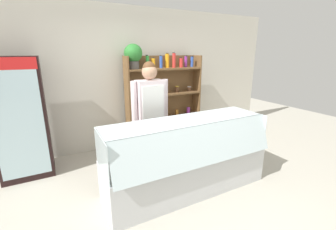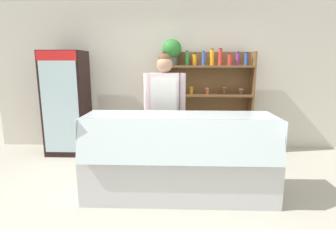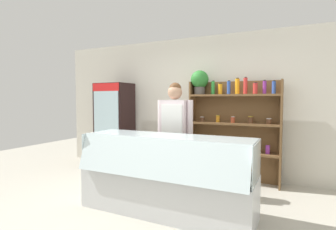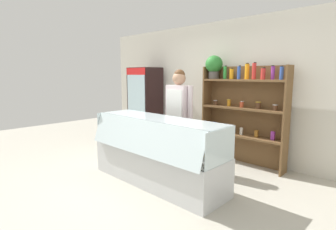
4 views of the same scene
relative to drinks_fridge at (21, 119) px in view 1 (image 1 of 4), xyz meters
The scene contains 6 objects.
ground_plane 2.58m from the drinks_fridge, 39.03° to the right, with size 12.00×12.00×0.00m, color #B7B2A3.
back_wall 1.99m from the drinks_fridge, 14.29° to the left, with size 6.80×0.10×2.70m, color beige.
drinks_fridge is the anchor object (origin of this frame).
shelving_unit 2.38m from the drinks_fridge, ahead, with size 1.60×0.33×2.01m.
deli_display_case 2.55m from the drinks_fridge, 37.43° to the right, with size 2.26×0.75×1.01m.
shop_clerk 1.93m from the drinks_fridge, 23.57° to the right, with size 0.60×0.25×1.74m.
Camera 1 is at (-1.43, -2.33, 1.87)m, focal length 24.00 mm.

